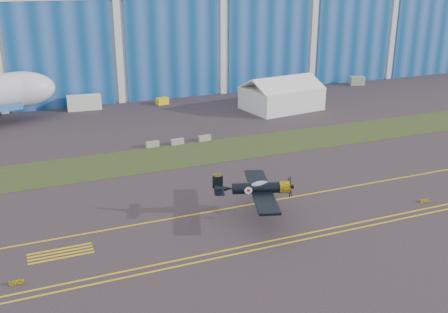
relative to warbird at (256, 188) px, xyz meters
name	(u,v)px	position (x,y,z in m)	size (l,w,h in m)	color
ground	(209,193)	(-2.41, 7.99, -3.34)	(260.00, 260.00, 0.00)	#3A2F35
grass_median	(174,156)	(-2.41, 21.99, -3.32)	(260.00, 10.00, 0.02)	#475128
hangar	(97,17)	(-2.41, 79.78, 11.62)	(220.00, 45.70, 30.00)	silver
taxiway_centreline	(224,209)	(-2.41, 2.99, -3.33)	(200.00, 0.20, 0.02)	yellow
edge_line_near	(262,248)	(-2.41, -6.51, -3.33)	(80.00, 0.20, 0.02)	yellow
edge_line_far	(258,244)	(-2.41, -5.51, -3.33)	(80.00, 0.20, 0.02)	yellow
hold_short_ladder	(61,253)	(-20.41, -0.11, -3.33)	(6.00, 2.40, 0.02)	yellow
guard_board_left	(17,282)	(-24.41, -4.01, -3.17)	(1.20, 0.15, 0.35)	yellow
guard_board_right	(424,201)	(19.59, -4.01, -3.17)	(1.20, 0.15, 0.35)	yellow
warbird	(256,188)	(0.00, 0.00, 0.00)	(12.73, 14.04, 3.46)	black
tent	(282,93)	(24.82, 40.39, -0.14)	(15.10, 11.98, 6.41)	white
shipping_container	(84,102)	(-10.25, 54.38, -1.98)	(6.30, 2.52, 2.73)	white
tug	(162,101)	(4.69, 52.66, -2.68)	(2.27, 1.42, 1.32)	yellow
gse_box	(357,81)	(51.79, 53.52, -2.36)	(3.29, 1.76, 1.97)	#8BAA89
barrier_a	(152,144)	(-4.16, 27.28, -2.89)	(2.00, 0.60, 0.90)	gray
barrier_b	(177,142)	(-0.31, 27.02, -2.89)	(2.00, 0.60, 0.90)	gray
barrier_c	(205,138)	(4.20, 27.18, -2.89)	(2.00, 0.60, 0.90)	gray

